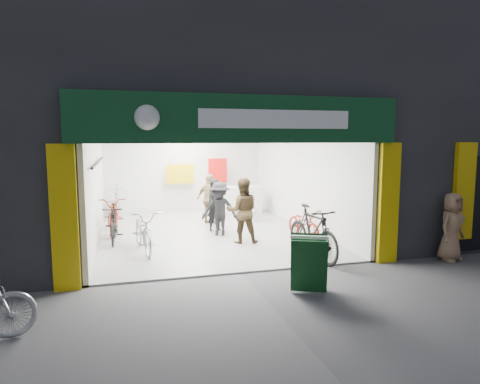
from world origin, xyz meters
name	(u,v)px	position (x,y,z in m)	size (l,w,h in m)	color
ground	(242,274)	(0.00, 0.00, 0.00)	(60.00, 60.00, 0.00)	#56565B
building	(226,85)	(0.91, 4.99, 4.31)	(17.00, 10.27, 8.00)	#232326
bike_left_front	(144,231)	(-1.80, 2.23, 0.52)	(0.69, 1.97, 1.03)	#A5A5A9
bike_left_midfront	(114,224)	(-2.50, 3.33, 0.51)	(0.48, 1.68, 1.01)	black
bike_left_midback	(114,215)	(-2.50, 4.54, 0.53)	(0.71, 2.03, 1.07)	maroon
bike_left_back	(117,202)	(-2.44, 6.99, 0.56)	(0.53, 1.87, 1.12)	#AAA9AE
bike_right_front	(313,233)	(1.80, 0.60, 0.60)	(0.57, 2.00, 1.20)	black
bike_right_mid	(304,224)	(2.40, 2.41, 0.42)	(0.55, 1.59, 0.83)	maroon
bike_right_back	(249,204)	(1.80, 5.54, 0.52)	(0.49, 1.72, 1.03)	#AAAAAE
customer_a	(216,205)	(0.32, 3.94, 0.77)	(0.56, 0.37, 1.54)	black
customer_b	(242,211)	(0.67, 2.38, 0.85)	(0.82, 0.64, 1.70)	#3E2E1C
customer_c	(220,210)	(0.28, 3.26, 0.76)	(0.98, 0.56, 1.52)	black
customer_d	(210,199)	(0.37, 4.99, 0.80)	(0.94, 0.39, 1.60)	#8C7551
pedestrian_near	(451,227)	(4.71, -0.30, 0.76)	(0.74, 0.48, 1.51)	#9B765A
sandwich_board	(309,262)	(0.86, -1.25, 0.53)	(0.83, 0.84, 0.97)	#0E3817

